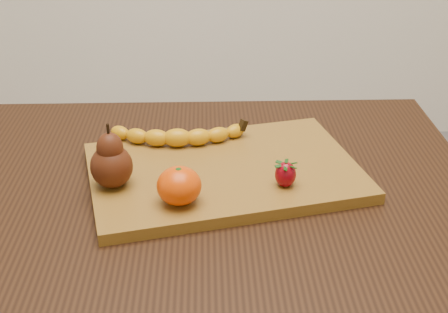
{
  "coord_description": "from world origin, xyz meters",
  "views": [
    {
      "loc": [
        0.04,
        -0.91,
        1.29
      ],
      "look_at": [
        0.07,
        0.02,
        0.8
      ],
      "focal_mm": 50.0,
      "sensor_mm": 36.0,
      "label": 1
    }
  ],
  "objects_px": {
    "pear": "(111,156)",
    "mandarin": "(179,186)",
    "table": "(186,230)",
    "cutting_board": "(224,172)"
  },
  "relations": [
    {
      "from": "pear",
      "to": "mandarin",
      "type": "xyz_separation_m",
      "value": [
        0.11,
        -0.06,
        -0.02
      ]
    },
    {
      "from": "pear",
      "to": "mandarin",
      "type": "distance_m",
      "value": 0.13
    },
    {
      "from": "mandarin",
      "to": "pear",
      "type": "bearing_deg",
      "value": 152.77
    },
    {
      "from": "table",
      "to": "pear",
      "type": "height_order",
      "value": "pear"
    },
    {
      "from": "table",
      "to": "pear",
      "type": "relative_size",
      "value": 9.41
    },
    {
      "from": "table",
      "to": "cutting_board",
      "type": "xyz_separation_m",
      "value": [
        0.07,
        0.02,
        0.11
      ]
    },
    {
      "from": "table",
      "to": "cutting_board",
      "type": "distance_m",
      "value": 0.13
    },
    {
      "from": "cutting_board",
      "to": "mandarin",
      "type": "relative_size",
      "value": 6.53
    },
    {
      "from": "table",
      "to": "mandarin",
      "type": "bearing_deg",
      "value": -92.35
    },
    {
      "from": "table",
      "to": "pear",
      "type": "xyz_separation_m",
      "value": [
        -0.11,
        -0.04,
        0.17
      ]
    }
  ]
}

